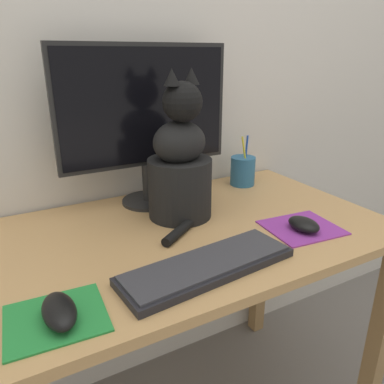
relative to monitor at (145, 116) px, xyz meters
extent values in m
cube|color=beige|center=(0.01, 0.13, 0.22)|extent=(7.00, 0.04, 2.50)
cube|color=tan|center=(0.01, -0.23, -0.29)|extent=(1.12, 0.65, 0.02)
cube|color=olive|center=(0.53, -0.52, -0.67)|extent=(0.05, 0.05, 0.73)
cube|color=olive|center=(0.53, 0.06, -0.67)|extent=(0.05, 0.05, 0.73)
cylinder|color=black|center=(0.00, 0.00, -0.27)|extent=(0.17, 0.17, 0.01)
cylinder|color=black|center=(0.00, 0.00, -0.21)|extent=(0.04, 0.04, 0.12)
cube|color=black|center=(0.00, 0.00, 0.03)|extent=(0.53, 0.02, 0.35)
cube|color=black|center=(0.00, -0.01, 0.03)|extent=(0.51, 0.00, 0.33)
cube|color=black|center=(-0.04, -0.43, -0.27)|extent=(0.42, 0.17, 0.02)
cube|color=#333338|center=(-0.04, -0.43, -0.26)|extent=(0.40, 0.15, 0.01)
cube|color=#238438|center=(-0.37, -0.44, -0.27)|extent=(0.18, 0.16, 0.00)
cube|color=purple|center=(0.29, -0.38, -0.27)|extent=(0.21, 0.19, 0.00)
ellipsoid|color=black|center=(-0.36, -0.45, -0.25)|extent=(0.06, 0.11, 0.04)
ellipsoid|color=black|center=(0.28, -0.39, -0.26)|extent=(0.07, 0.10, 0.03)
cylinder|color=black|center=(0.04, -0.14, -0.19)|extent=(0.22, 0.22, 0.17)
ellipsoid|color=black|center=(0.04, -0.14, -0.06)|extent=(0.18, 0.17, 0.12)
sphere|color=black|center=(0.04, -0.15, 0.05)|extent=(0.13, 0.13, 0.11)
cone|color=black|center=(0.01, -0.16, 0.12)|extent=(0.05, 0.05, 0.04)
cone|color=black|center=(0.08, -0.15, 0.12)|extent=(0.05, 0.05, 0.04)
cylinder|color=black|center=(0.02, -0.23, -0.26)|extent=(0.21, 0.16, 0.03)
cylinder|color=#286089|center=(0.37, 0.00, -0.22)|extent=(0.09, 0.09, 0.10)
cylinder|color=yellow|center=(0.36, -0.02, -0.17)|extent=(0.03, 0.01, 0.14)
cylinder|color=#1E47B2|center=(0.38, 0.00, -0.17)|extent=(0.01, 0.02, 0.14)
camera|label=1|loc=(-0.42, -1.05, 0.17)|focal=35.00mm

